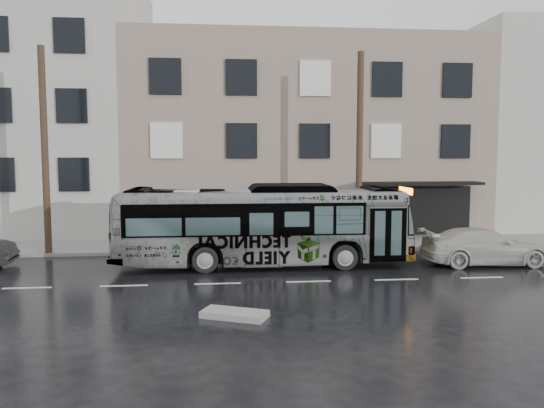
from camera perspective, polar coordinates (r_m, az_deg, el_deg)
The scene contains 9 objects.
ground at distance 21.18m, azimuth -5.81°, elevation -6.91°, with size 120.00×120.00×0.00m, color black.
sidewalk at distance 25.98m, azimuth -5.74°, elevation -4.47°, with size 90.00×3.60×0.15m, color gray.
building_taupe at distance 33.77m, azimuth 2.82°, elevation 7.03°, with size 20.00×12.00×11.00m, color gray.
utility_pole_front at distance 24.83m, azimuth 9.39°, elevation 5.64°, with size 0.30×0.30×9.00m, color #443322.
utility_pole_rear at distance 25.21m, azimuth -23.25°, elevation 5.27°, with size 0.30×0.30×9.00m, color #443322.
sign_post at distance 25.32m, azimuth 11.69°, elevation -1.90°, with size 0.06×0.06×2.40m, color slate.
bus at distance 21.40m, azimuth -1.03°, elevation -2.30°, with size 2.76×11.80×3.29m, color #B2B2B2.
white_sedan at distance 23.40m, azimuth 21.90°, elevation -4.26°, with size 2.08×5.11×1.48m, color #B3B1AA.
slush_pile at distance 14.96m, azimuth -4.04°, elevation -11.73°, with size 1.80×0.80×0.18m, color gray.
Camera 1 is at (0.17, -20.71, 4.46)m, focal length 35.00 mm.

